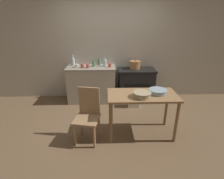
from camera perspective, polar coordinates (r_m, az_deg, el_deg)
ground_plane at (r=3.54m, az=0.28°, el=-12.03°), size 14.00×14.00×0.00m
wall_back at (r=4.59m, az=-0.43°, el=13.00°), size 8.00×0.07×2.55m
counter_cabinet at (r=4.49m, az=-6.65°, el=1.83°), size 1.20×0.60×0.90m
stove at (r=4.56m, az=7.79°, el=1.61°), size 0.92×0.58×0.83m
work_table at (r=3.09m, az=9.78°, el=-3.63°), size 1.19×0.62×0.79m
chair at (r=3.02m, az=-7.86°, el=-7.87°), size 0.47×0.47×0.93m
flour_sack at (r=4.26m, az=6.93°, el=-3.43°), size 0.26×0.18×0.34m
stock_pot at (r=4.47m, az=7.49°, el=8.03°), size 0.28×0.28×0.22m
mixing_bowl_large at (r=2.90m, az=9.77°, el=-1.57°), size 0.30×0.30×0.09m
mixing_bowl_small at (r=3.11m, az=14.71°, el=-0.54°), size 0.32×0.32×0.07m
bottle_far_left at (r=4.52m, az=-4.21°, el=8.84°), size 0.07×0.07×0.17m
bottle_left at (r=4.58m, az=-12.59°, el=8.97°), size 0.08×0.08×0.25m
bottle_mid_left at (r=4.36m, az=-2.35°, el=8.69°), size 0.08×0.08×0.22m
bottle_center_left at (r=4.36m, az=-6.03°, el=8.33°), size 0.07×0.07×0.17m
cup_center at (r=4.25m, az=-7.88°, el=7.58°), size 0.08×0.08×0.09m
cup_center_right at (r=4.28m, az=-0.71°, el=7.94°), size 0.07×0.07×0.10m
cup_mid_right at (r=4.36m, az=-11.48°, el=7.63°), size 0.09×0.09×0.08m
cup_right at (r=4.28m, az=-9.68°, el=7.60°), size 0.08×0.08×0.09m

